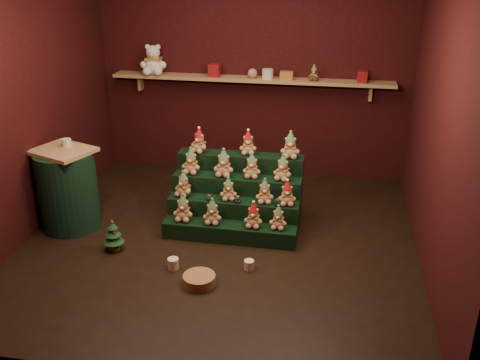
% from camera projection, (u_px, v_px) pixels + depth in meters
% --- Properties ---
extents(ground, '(4.00, 4.00, 0.00)m').
position_uv_depth(ground, '(220.00, 241.00, 5.59)').
color(ground, black).
rests_on(ground, ground).
extents(back_wall, '(4.00, 0.10, 2.80)m').
position_uv_depth(back_wall, '(253.00, 69.00, 6.90)').
color(back_wall, black).
rests_on(back_wall, ground).
extents(front_wall, '(4.00, 0.10, 2.80)m').
position_uv_depth(front_wall, '(143.00, 203.00, 3.19)').
color(front_wall, black).
rests_on(front_wall, ground).
extents(left_wall, '(0.10, 4.00, 2.80)m').
position_uv_depth(left_wall, '(20.00, 101.00, 5.38)').
color(left_wall, black).
rests_on(left_wall, ground).
extents(right_wall, '(0.10, 4.00, 2.80)m').
position_uv_depth(right_wall, '(445.00, 123.00, 4.70)').
color(right_wall, black).
rests_on(right_wall, ground).
extents(back_shelf, '(3.60, 0.26, 0.24)m').
position_uv_depth(back_shelf, '(251.00, 80.00, 6.78)').
color(back_shelf, tan).
rests_on(back_shelf, ground).
extents(riser_tier_front, '(1.40, 0.22, 0.18)m').
position_uv_depth(riser_tier_front, '(229.00, 232.00, 5.57)').
color(riser_tier_front, black).
rests_on(riser_tier_front, ground).
extents(riser_tier_midfront, '(1.40, 0.22, 0.36)m').
position_uv_depth(riser_tier_midfront, '(233.00, 215.00, 5.74)').
color(riser_tier_midfront, black).
rests_on(riser_tier_midfront, ground).
extents(riser_tier_midback, '(1.40, 0.22, 0.54)m').
position_uv_depth(riser_tier_midback, '(237.00, 199.00, 5.90)').
color(riser_tier_midback, black).
rests_on(riser_tier_midback, ground).
extents(riser_tier_back, '(1.40, 0.22, 0.72)m').
position_uv_depth(riser_tier_back, '(241.00, 184.00, 6.06)').
color(riser_tier_back, black).
rests_on(riser_tier_back, ground).
extents(teddy_0, '(0.21, 0.19, 0.29)m').
position_uv_depth(teddy_0, '(183.00, 208.00, 5.58)').
color(teddy_0, tan).
rests_on(teddy_0, riser_tier_front).
extents(teddy_1, '(0.20, 0.18, 0.27)m').
position_uv_depth(teddy_1, '(212.00, 211.00, 5.51)').
color(teddy_1, tan).
rests_on(teddy_1, riser_tier_front).
extents(teddy_2, '(0.20, 0.18, 0.27)m').
position_uv_depth(teddy_2, '(254.00, 215.00, 5.44)').
color(teddy_2, tan).
rests_on(teddy_2, riser_tier_front).
extents(teddy_3, '(0.19, 0.17, 0.25)m').
position_uv_depth(teddy_3, '(278.00, 217.00, 5.41)').
color(teddy_3, tan).
rests_on(teddy_3, riser_tier_front).
extents(teddy_4, '(0.26, 0.25, 0.28)m').
position_uv_depth(teddy_4, '(184.00, 184.00, 5.70)').
color(teddy_4, tan).
rests_on(teddy_4, riser_tier_midfront).
extents(teddy_5, '(0.21, 0.20, 0.25)m').
position_uv_depth(teddy_5, '(228.00, 189.00, 5.63)').
color(teddy_5, tan).
rests_on(teddy_5, riser_tier_midfront).
extents(teddy_6, '(0.21, 0.19, 0.26)m').
position_uv_depth(teddy_6, '(265.00, 191.00, 5.56)').
color(teddy_6, tan).
rests_on(teddy_6, riser_tier_midfront).
extents(teddy_7, '(0.21, 0.20, 0.27)m').
position_uv_depth(teddy_7, '(287.00, 193.00, 5.51)').
color(teddy_7, tan).
rests_on(teddy_7, riser_tier_midfront).
extents(teddy_8, '(0.22, 0.20, 0.29)m').
position_uv_depth(teddy_8, '(191.00, 161.00, 5.83)').
color(teddy_8, tan).
rests_on(teddy_8, riser_tier_midback).
extents(teddy_9, '(0.22, 0.20, 0.30)m').
position_uv_depth(teddy_9, '(224.00, 163.00, 5.75)').
color(teddy_9, tan).
rests_on(teddy_9, riser_tier_midback).
extents(teddy_10, '(0.20, 0.18, 0.27)m').
position_uv_depth(teddy_10, '(252.00, 166.00, 5.72)').
color(teddy_10, tan).
rests_on(teddy_10, riser_tier_midback).
extents(teddy_11, '(0.24, 0.22, 0.28)m').
position_uv_depth(teddy_11, '(283.00, 168.00, 5.66)').
color(teddy_11, tan).
rests_on(teddy_11, riser_tier_midback).
extents(teddy_12, '(0.25, 0.23, 0.27)m').
position_uv_depth(teddy_12, '(199.00, 141.00, 5.93)').
color(teddy_12, tan).
rests_on(teddy_12, riser_tier_back).
extents(teddy_13, '(0.21, 0.19, 0.27)m').
position_uv_depth(teddy_13, '(248.00, 143.00, 5.87)').
color(teddy_13, tan).
rests_on(teddy_13, riser_tier_back).
extents(teddy_14, '(0.22, 0.20, 0.29)m').
position_uv_depth(teddy_14, '(290.00, 145.00, 5.76)').
color(teddy_14, tan).
rests_on(teddy_14, riser_tier_back).
extents(snow_globe_a, '(0.06, 0.06, 0.08)m').
position_uv_depth(snow_globe_a, '(209.00, 197.00, 5.64)').
color(snow_globe_a, black).
rests_on(snow_globe_a, riser_tier_midfront).
extents(snow_globe_b, '(0.06, 0.06, 0.09)m').
position_uv_depth(snow_globe_b, '(238.00, 199.00, 5.58)').
color(snow_globe_b, black).
rests_on(snow_globe_b, riser_tier_midfront).
extents(snow_globe_c, '(0.07, 0.07, 0.09)m').
position_uv_depth(snow_globe_c, '(278.00, 202.00, 5.51)').
color(snow_globe_c, black).
rests_on(snow_globe_c, riser_tier_midfront).
extents(side_table, '(0.72, 0.66, 0.90)m').
position_uv_depth(side_table, '(68.00, 189.00, 5.72)').
color(side_table, tan).
rests_on(side_table, ground).
extents(table_ornament, '(0.10, 0.10, 0.08)m').
position_uv_depth(table_ornament, '(66.00, 142.00, 5.62)').
color(table_ornament, beige).
rests_on(table_ornament, side_table).
extents(mini_christmas_tree, '(0.21, 0.21, 0.35)m').
position_uv_depth(mini_christmas_tree, '(113.00, 235.00, 5.35)').
color(mini_christmas_tree, '#4B2D1B').
rests_on(mini_christmas_tree, ground).
extents(mug_left, '(0.11, 0.11, 0.11)m').
position_uv_depth(mug_left, '(173.00, 264.00, 5.08)').
color(mug_left, beige).
rests_on(mug_left, ground).
extents(mug_right, '(0.10, 0.10, 0.10)m').
position_uv_depth(mug_right, '(249.00, 265.00, 5.07)').
color(mug_right, beige).
rests_on(mug_right, ground).
extents(wicker_basket, '(0.35, 0.35, 0.09)m').
position_uv_depth(wicker_basket, '(199.00, 280.00, 4.84)').
color(wicker_basket, '#9F6E40').
rests_on(wicker_basket, ground).
extents(white_bear, '(0.37, 0.34, 0.48)m').
position_uv_depth(white_bear, '(153.00, 56.00, 6.85)').
color(white_bear, silver).
rests_on(white_bear, back_shelf).
extents(brown_bear, '(0.15, 0.13, 0.19)m').
position_uv_depth(brown_bear, '(314.00, 73.00, 6.57)').
color(brown_bear, '#4F331A').
rests_on(brown_bear, back_shelf).
extents(gift_tin_red_a, '(0.14, 0.14, 0.16)m').
position_uv_depth(gift_tin_red_a, '(214.00, 70.00, 6.79)').
color(gift_tin_red_a, maroon).
rests_on(gift_tin_red_a, back_shelf).
extents(gift_tin_cream, '(0.14, 0.14, 0.12)m').
position_uv_depth(gift_tin_cream, '(268.00, 74.00, 6.68)').
color(gift_tin_cream, beige).
rests_on(gift_tin_cream, back_shelf).
extents(gift_tin_red_b, '(0.12, 0.12, 0.14)m').
position_uv_depth(gift_tin_red_b, '(362.00, 77.00, 6.49)').
color(gift_tin_red_b, maroon).
rests_on(gift_tin_red_b, back_shelf).
extents(shelf_plush_ball, '(0.12, 0.12, 0.12)m').
position_uv_depth(shelf_plush_ball, '(252.00, 73.00, 6.72)').
color(shelf_plush_ball, tan).
rests_on(shelf_plush_ball, back_shelf).
extents(scarf_gift_box, '(0.16, 0.10, 0.10)m').
position_uv_depth(scarf_gift_box, '(287.00, 75.00, 6.65)').
color(scarf_gift_box, '#E15B1F').
rests_on(scarf_gift_box, back_shelf).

